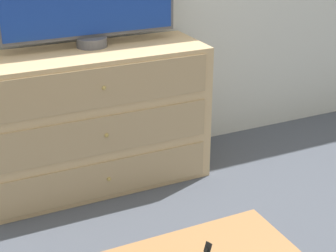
{
  "coord_description": "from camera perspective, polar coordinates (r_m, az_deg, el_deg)",
  "views": [
    {
      "loc": [
        -0.66,
        -2.97,
        1.6
      ],
      "look_at": [
        0.09,
        -1.36,
        0.82
      ],
      "focal_mm": 55.0,
      "sensor_mm": 36.0,
      "label": 1
    }
  ],
  "objects": [
    {
      "name": "dresser",
      "position": [
        3.06,
        -8.28,
        0.69
      ],
      "size": [
        1.33,
        0.49,
        0.83
      ],
      "color": "tan",
      "rests_on": "ground_plane"
    },
    {
      "name": "ground_plane",
      "position": [
        3.44,
        -11.03,
        -4.4
      ],
      "size": [
        12.0,
        12.0,
        0.0
      ],
      "primitive_type": "plane",
      "color": "#474C56"
    }
  ]
}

